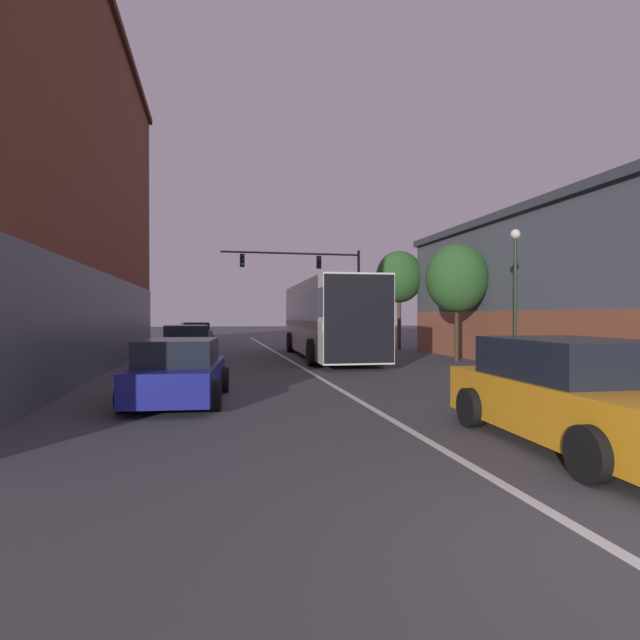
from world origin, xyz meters
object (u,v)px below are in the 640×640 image
Objects in this scene: parked_car_left_near at (186,345)px; traffic_signal_gantry at (317,275)px; bus at (327,316)px; street_tree_far at (399,277)px; hatchback_foreground at (578,395)px; street_lamp at (515,295)px; parked_car_left_mid at (195,334)px; parked_car_left_far at (179,372)px; street_tree_near at (457,278)px.

traffic_signal_gantry reaches higher than parked_car_left_near.
street_tree_far is (4.85, 3.92, 2.06)m from bus.
hatchback_foreground is at bearing -93.32° from traffic_signal_gantry.
bus is 8.78m from street_lamp.
traffic_signal_gantry is at bearing -7.07° from bus.
bus reaches higher than parked_car_left_near.
traffic_signal_gantry reaches higher than hatchback_foreground.
street_lamp reaches higher than bus.
parked_car_left_mid is (-6.17, 26.22, -0.04)m from hatchback_foreground.
parked_car_left_mid is at bearing 169.87° from traffic_signal_gantry.
street_lamp is at bearing -160.08° from parked_car_left_mid.
traffic_signal_gantry is (7.54, 10.99, 3.74)m from parked_car_left_near.
parked_car_left_near is at bearing -124.45° from traffic_signal_gantry.
parked_car_left_near is at bearing 7.37° from parked_car_left_far.
hatchback_foreground reaches higher than parked_car_left_far.
traffic_signal_gantry is at bearing -107.82° from parked_car_left_mid.
hatchback_foreground is 0.98× the size of street_tree_near.
street_lamp is 5.14m from street_tree_near.
parked_car_left_far is (-5.78, 4.89, -0.08)m from hatchback_foreground.
hatchback_foreground is at bearing -103.86° from street_tree_far.
parked_car_left_far is at bearing 173.36° from parked_car_left_mid.
hatchback_foreground is 8.31m from street_lamp.
street_tree_near is at bearing -49.18° from parked_car_left_far.
parked_car_left_near is 0.47× the size of traffic_signal_gantry.
hatchback_foreground is at bearing -174.45° from parked_car_left_mid.
bus is 1.28× the size of traffic_signal_gantry.
street_lamp is (3.78, 7.20, 1.74)m from hatchback_foreground.
bus is 15.05m from hatchback_foreground.
parked_car_left_mid is at bearing 127.26° from street_tree_near.
bus is at bearing -141.05° from street_tree_far.
street_tree_near is (10.27, 7.32, 2.70)m from parked_car_left_far.
bus is 10.32m from traffic_signal_gantry.
street_tree_near reaches higher than hatchback_foreground.
parked_car_left_near is 13.85m from traffic_signal_gantry.
parked_car_left_mid reaches higher than parked_car_left_far.
street_tree_near is (0.71, 5.02, 0.88)m from street_lamp.
street_tree_near is at bearing -91.53° from street_tree_far.
traffic_signal_gantry is 17.93m from street_lamp.
hatchback_foreground is 0.87× the size of street_tree_far.
traffic_signal_gantry reaches higher than street_tree_near.
bus is 2.73× the size of parked_car_left_near.
bus is 11.63m from parked_car_left_far.
parked_car_left_near is at bearing 145.97° from street_lamp.
hatchback_foreground is at bearing -110.19° from street_tree_near.
street_tree_near reaches higher than parked_car_left_mid.
hatchback_foreground is 7.57m from parked_car_left_far.
bus reaches higher than parked_car_left_far.
bus is 5.65m from street_tree_near.
street_tree_far reaches higher than parked_car_left_mid.
parked_car_left_far is 0.45× the size of traffic_signal_gantry.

